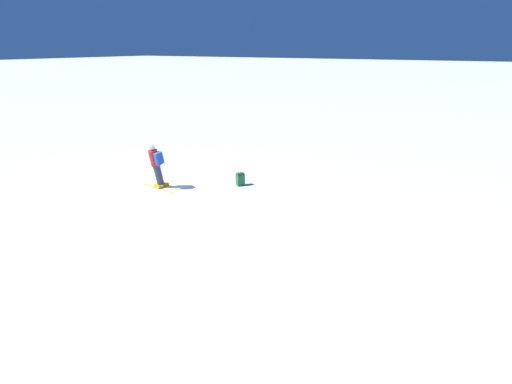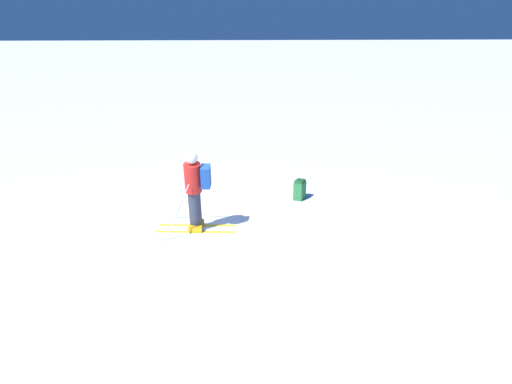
{
  "view_description": "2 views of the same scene",
  "coord_description": "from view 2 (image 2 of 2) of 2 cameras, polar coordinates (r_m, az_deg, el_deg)",
  "views": [
    {
      "loc": [
        10.39,
        10.31,
        5.05
      ],
      "look_at": [
        1.13,
        4.88,
        1.1
      ],
      "focal_mm": 28.0,
      "sensor_mm": 36.0,
      "label": 1
    },
    {
      "loc": [
        9.67,
        0.35,
        4.05
      ],
      "look_at": [
        -0.42,
        1.29,
        0.68
      ],
      "focal_mm": 35.0,
      "sensor_mm": 36.0,
      "label": 2
    }
  ],
  "objects": [
    {
      "name": "spare_backpack",
      "position": [
        12.24,
        5.02,
        0.24
      ],
      "size": [
        0.37,
        0.35,
        0.5
      ],
      "rotation": [
        0.0,
        0.0,
        5.72
      ],
      "color": "#236633",
      "rests_on": "ground"
    },
    {
      "name": "ground_plane",
      "position": [
        10.49,
        -6.82,
        -4.44
      ],
      "size": [
        300.0,
        300.0,
        0.0
      ],
      "primitive_type": "plane",
      "color": "white"
    },
    {
      "name": "skier",
      "position": [
        10.08,
        -7.0,
        0.54
      ],
      "size": [
        1.28,
        1.69,
        1.78
      ],
      "rotation": [
        0.0,
        0.0,
        -0.11
      ],
      "color": "yellow",
      "rests_on": "ground"
    }
  ]
}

